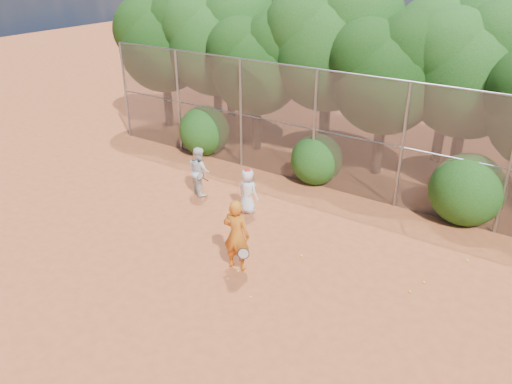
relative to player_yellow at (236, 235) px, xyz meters
The scene contains 23 objects.
ground 1.07m from the player_yellow, 64.49° to the right, with size 80.00×80.00×0.00m, color #A94D26.
fence_back 5.70m from the player_yellow, 89.22° to the left, with size 20.05×0.09×4.03m.
tree_0 12.35m from the player_yellow, 140.48° to the left, with size 4.38×3.81×6.00m.
tree_1 11.04m from the player_yellow, 129.68° to the left, with size 4.64×4.03×6.35m.
tree_2 8.95m from the player_yellow, 119.80° to the left, with size 3.99×3.47×5.47m.
tree_3 9.27m from the player_yellow, 101.67° to the left, with size 4.89×4.26×6.70m.
tree_4 8.34m from the player_yellow, 84.54° to the left, with size 4.19×3.64×5.73m.
tree_5 9.72m from the player_yellow, 69.35° to the left, with size 4.51×3.92×6.17m.
tree_9 13.42m from the player_yellow, 126.58° to the left, with size 4.83×4.20×6.62m.
tree_10 11.58m from the player_yellow, 104.44° to the left, with size 5.15×4.48×7.06m.
tree_11 10.95m from the player_yellow, 77.58° to the left, with size 4.64×4.03×6.35m.
bush_0 8.27m from the player_yellow, 134.58° to the left, with size 2.00×2.00×2.00m, color #174511.
bush_1 5.95m from the player_yellow, 97.78° to the left, with size 1.80×1.80×1.80m, color #174511.
bush_2 7.23m from the player_yellow, 54.55° to the left, with size 2.20×2.20×2.20m, color #174511.
player_yellow is the anchor object (origin of this frame).
player_teen 3.04m from the player_yellow, 119.22° to the left, with size 0.75×0.53×1.48m.
player_white 4.57m from the player_yellow, 141.42° to the left, with size 0.98×0.90×1.64m.
ball_0 2.01m from the player_yellow, 49.52° to the left, with size 0.07×0.07×0.07m, color yellow.
ball_1 4.78m from the player_yellow, 25.07° to the left, with size 0.07×0.07×0.07m, color yellow.
ball_2 1.63m from the player_yellow, 40.51° to the right, with size 0.07×0.07×0.07m, color yellow.
ball_3 4.42m from the player_yellow, 19.30° to the left, with size 0.07×0.07×0.07m, color yellow.
ball_4 0.96m from the player_yellow, 49.14° to the right, with size 0.07×0.07×0.07m, color yellow.
ball_5 6.14m from the player_yellow, 36.28° to the left, with size 0.07×0.07×0.07m, color yellow.
Camera 1 is at (6.18, -8.25, 7.45)m, focal length 35.00 mm.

